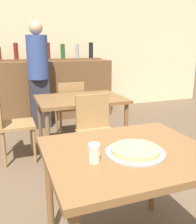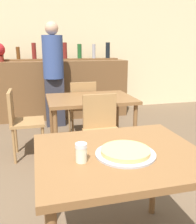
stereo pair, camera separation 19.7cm
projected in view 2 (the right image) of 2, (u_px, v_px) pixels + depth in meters
name	position (u px, v px, depth m)	size (l,w,h in m)	color
wall_back	(55.00, 44.00, 5.12)	(8.00, 0.05, 2.80)	beige
dining_table_near	(119.00, 165.00, 1.51)	(0.99, 0.84, 0.76)	brown
dining_table_far	(90.00, 103.00, 3.22)	(1.09, 0.80, 0.73)	brown
bar_counter	(60.00, 89.00, 4.87)	(2.60, 0.56, 1.09)	brown
bar_back_shelf	(60.00, 56.00, 4.84)	(2.39, 0.24, 0.34)	brown
chair_far_side_front	(102.00, 128.00, 2.72)	(0.40, 0.40, 0.86)	olive
chair_far_side_back	(82.00, 104.00, 3.80)	(0.40, 0.40, 0.86)	olive
chair_far_side_left	(21.00, 119.00, 3.05)	(0.40, 0.40, 0.86)	olive
pizza_tray	(125.00, 152.00, 1.44)	(0.35, 0.35, 0.04)	#A3A3A8
cheese_shaker	(81.00, 152.00, 1.34)	(0.06, 0.06, 0.11)	beige
person_standing	(54.00, 71.00, 4.18)	(0.34, 0.34, 1.75)	#2D2D38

